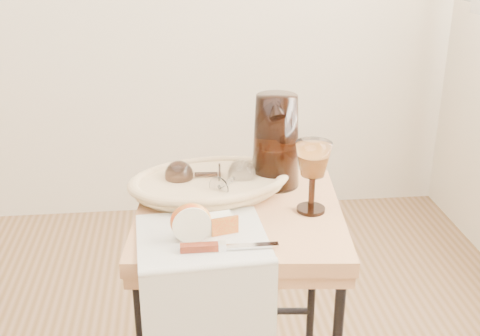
{
  "coord_description": "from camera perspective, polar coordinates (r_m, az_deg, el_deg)",
  "views": [
    {
      "loc": [
        0.55,
        -0.87,
        1.32
      ],
      "look_at": [
        0.69,
        0.45,
        0.76
      ],
      "focal_mm": 45.7,
      "sensor_mm": 36.0,
      "label": 1
    }
  ],
  "objects": [
    {
      "name": "side_table",
      "position": [
        1.68,
        -0.08,
        -13.77
      ],
      "size": [
        0.55,
        0.55,
        0.64
      ],
      "primitive_type": null,
      "rotation": [
        0.0,
        0.0,
        -0.1
      ],
      "color": "brown",
      "rests_on": "floor"
    },
    {
      "name": "tea_towel",
      "position": [
        1.38,
        -3.58,
        -6.48
      ],
      "size": [
        0.31,
        0.28,
        0.01
      ],
      "primitive_type": "cube",
      "rotation": [
        0.0,
        0.0,
        0.07
      ],
      "color": "white",
      "rests_on": "side_table"
    },
    {
      "name": "bread_basket",
      "position": [
        1.59,
        -2.83,
        -1.63
      ],
      "size": [
        0.42,
        0.32,
        0.05
      ],
      "primitive_type": null,
      "rotation": [
        0.0,
        0.0,
        0.2
      ],
      "color": "#A98157",
      "rests_on": "side_table"
    },
    {
      "name": "goblet_lying_a",
      "position": [
        1.59,
        -4.09,
        -0.61
      ],
      "size": [
        0.13,
        0.08,
        0.08
      ],
      "primitive_type": null,
      "rotation": [
        0.0,
        0.0,
        3.08
      ],
      "color": "#4A3429",
      "rests_on": "bread_basket"
    },
    {
      "name": "goblet_lying_b",
      "position": [
        1.56,
        -0.74,
        -1.06
      ],
      "size": [
        0.13,
        0.14,
        0.07
      ],
      "primitive_type": null,
      "rotation": [
        0.0,
        0.0,
        0.89
      ],
      "color": "white",
      "rests_on": "bread_basket"
    },
    {
      "name": "pitcher",
      "position": [
        1.61,
        3.37,
        2.54
      ],
      "size": [
        0.22,
        0.28,
        0.29
      ],
      "primitive_type": null,
      "rotation": [
        0.0,
        0.0,
        0.21
      ],
      "color": "black",
      "rests_on": "side_table"
    },
    {
      "name": "wine_goblet",
      "position": [
        1.48,
        6.78,
        -0.84
      ],
      "size": [
        0.11,
        0.11,
        0.18
      ],
      "primitive_type": null,
      "rotation": [
        0.0,
        0.0,
        0.23
      ],
      "color": "white",
      "rests_on": "side_table"
    },
    {
      "name": "apple_half",
      "position": [
        1.36,
        -4.63,
        -4.96
      ],
      "size": [
        0.1,
        0.06,
        0.08
      ],
      "primitive_type": "ellipsoid",
      "rotation": [
        0.0,
        0.0,
        0.09
      ],
      "color": "#B20000",
      "rests_on": "tea_towel"
    },
    {
      "name": "apple_wedge",
      "position": [
        1.39,
        -2.04,
        -5.16
      ],
      "size": [
        0.07,
        0.05,
        0.04
      ],
      "primitive_type": "cube",
      "rotation": [
        0.0,
        0.0,
        0.24
      ],
      "color": "white",
      "rests_on": "tea_towel"
    },
    {
      "name": "table_knife",
      "position": [
        1.33,
        -1.37,
        -7.29
      ],
      "size": [
        0.21,
        0.02,
        0.02
      ],
      "primitive_type": null,
      "rotation": [
        0.0,
        0.0,
        0.0
      ],
      "color": "silver",
      "rests_on": "tea_towel"
    }
  ]
}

